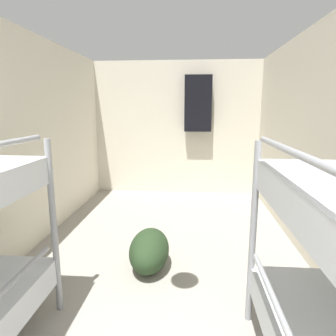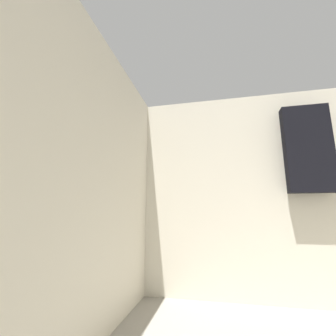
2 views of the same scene
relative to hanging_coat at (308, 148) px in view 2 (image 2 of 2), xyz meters
The scene contains 2 objects.
wall_back 0.57m from the hanging_coat, 157.19° to the left, with size 2.89×0.06×2.23m.
hanging_coat is the anchor object (origin of this frame).
Camera 2 is at (-0.58, 2.97, 0.88)m, focal length 24.00 mm.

